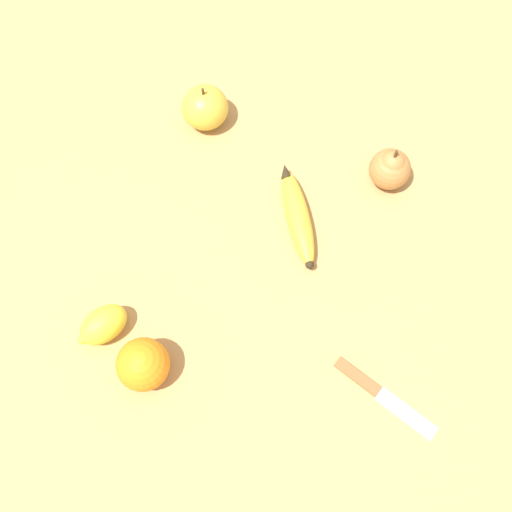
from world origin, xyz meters
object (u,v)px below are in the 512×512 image
at_px(orange, 143,364).
at_px(lemon, 103,325).
at_px(apple, 205,108).
at_px(pear, 390,168).
at_px(paring_knife, 381,394).
at_px(banana, 298,216).

relative_size(orange, lemon, 0.86).
bearing_deg(apple, orange, 88.39).
relative_size(pear, paring_knife, 0.55).
height_order(pear, apple, same).
height_order(pear, lemon, pear).
bearing_deg(banana, lemon, 111.16).
xyz_separation_m(apple, lemon, (0.08, 0.38, -0.01)).
height_order(banana, pear, pear).
bearing_deg(pear, lemon, 38.12).
distance_m(banana, orange, 0.32).
distance_m(banana, pear, 0.17).
relative_size(banana, lemon, 2.03).
height_order(pear, paring_knife, pear).
bearing_deg(lemon, paring_knife, 174.26).
xyz_separation_m(banana, lemon, (0.26, 0.21, 0.01)).
distance_m(apple, lemon, 0.39).
relative_size(lemon, paring_knife, 0.57).
bearing_deg(lemon, apple, -102.24).
distance_m(pear, lemon, 0.50).
xyz_separation_m(lemon, paring_knife, (-0.40, 0.04, -0.02)).
bearing_deg(banana, pear, -73.98).
bearing_deg(lemon, orange, 144.47).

